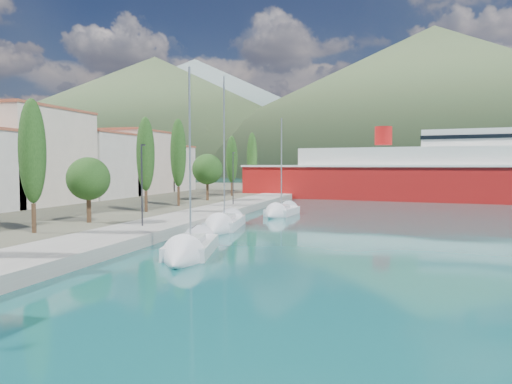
% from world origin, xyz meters
% --- Properties ---
extents(ground, '(1400.00, 1400.00, 0.00)m').
position_xyz_m(ground, '(0.00, 120.00, 0.00)').
color(ground, '#125556').
extents(quay, '(5.00, 88.00, 0.80)m').
position_xyz_m(quay, '(-9.00, 26.00, 0.40)').
color(quay, gray).
rests_on(quay, ground).
extents(hills_far, '(1480.00, 900.00, 180.00)m').
position_xyz_m(hills_far, '(138.59, 618.73, 77.39)').
color(hills_far, gray).
rests_on(hills_far, ground).
extents(town_buildings, '(9.20, 69.20, 11.30)m').
position_xyz_m(town_buildings, '(-32.00, 36.91, 5.57)').
color(town_buildings, beige).
rests_on(town_buildings, land_strip).
extents(tree_row, '(4.03, 65.78, 10.36)m').
position_xyz_m(tree_row, '(-14.65, 33.12, 5.63)').
color(tree_row, '#47301E').
rests_on(tree_row, land_strip).
extents(lamp_posts, '(0.15, 45.55, 6.06)m').
position_xyz_m(lamp_posts, '(-9.00, 14.68, 4.08)').
color(lamp_posts, '#2D2D33').
rests_on(lamp_posts, quay).
extents(sailboat_near, '(4.20, 8.68, 11.99)m').
position_xyz_m(sailboat_near, '(-2.34, 7.44, 0.32)').
color(sailboat_near, silver).
rests_on(sailboat_near, ground).
extents(sailboat_mid, '(3.84, 9.77, 13.69)m').
position_xyz_m(sailboat_mid, '(-4.55, 19.68, 0.33)').
color(sailboat_mid, silver).
rests_on(sailboat_mid, ground).
extents(sailboat_far, '(3.04, 7.83, 11.26)m').
position_xyz_m(sailboat_far, '(-2.63, 32.13, 0.32)').
color(sailboat_far, silver).
rests_on(sailboat_far, ground).
extents(ferry, '(62.41, 22.30, 12.14)m').
position_xyz_m(ferry, '(16.06, 62.82, 3.69)').
color(ferry, '#AD1413').
rests_on(ferry, ground).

